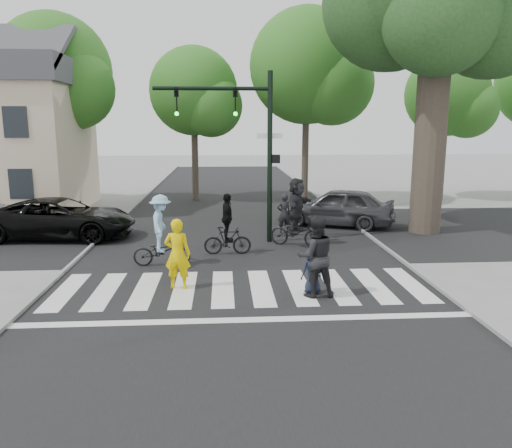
{
  "coord_description": "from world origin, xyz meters",
  "views": [
    {
      "loc": [
        -0.46,
        -11.42,
        4.16
      ],
      "look_at": [
        0.5,
        3.0,
        1.3
      ],
      "focal_mm": 35.0,
      "sensor_mm": 36.0,
      "label": 1
    }
  ],
  "objects_px": {
    "pedestrian_adult": "(316,256)",
    "car_suv": "(60,218)",
    "pedestrian_woman": "(177,254)",
    "cyclist_left": "(161,235)",
    "pedestrian_child": "(312,271)",
    "cyclist_mid": "(227,230)",
    "cyclist_right": "(296,216)",
    "traffic_signal": "(246,133)",
    "car_grey": "(337,207)"
  },
  "relations": [
    {
      "from": "car_grey",
      "to": "car_suv",
      "type": "bearing_deg",
      "value": -58.41
    },
    {
      "from": "pedestrian_woman",
      "to": "car_suv",
      "type": "distance_m",
      "value": 7.91
    },
    {
      "from": "car_suv",
      "to": "pedestrian_woman",
      "type": "bearing_deg",
      "value": -137.7
    },
    {
      "from": "pedestrian_child",
      "to": "cyclist_mid",
      "type": "height_order",
      "value": "cyclist_mid"
    },
    {
      "from": "pedestrian_woman",
      "to": "cyclist_left",
      "type": "xyz_separation_m",
      "value": [
        -0.67,
        2.19,
        0.01
      ]
    },
    {
      "from": "pedestrian_child",
      "to": "car_grey",
      "type": "distance_m",
      "value": 8.88
    },
    {
      "from": "pedestrian_woman",
      "to": "pedestrian_child",
      "type": "distance_m",
      "value": 3.46
    },
    {
      "from": "traffic_signal",
      "to": "car_suv",
      "type": "height_order",
      "value": "traffic_signal"
    },
    {
      "from": "pedestrian_woman",
      "to": "cyclist_right",
      "type": "xyz_separation_m",
      "value": [
        3.72,
        4.38,
        0.15
      ]
    },
    {
      "from": "traffic_signal",
      "to": "pedestrian_woman",
      "type": "height_order",
      "value": "traffic_signal"
    },
    {
      "from": "pedestrian_child",
      "to": "car_suv",
      "type": "bearing_deg",
      "value": -57.78
    },
    {
      "from": "cyclist_right",
      "to": "pedestrian_child",
      "type": "bearing_deg",
      "value": -93.79
    },
    {
      "from": "cyclist_left",
      "to": "cyclist_right",
      "type": "xyz_separation_m",
      "value": [
        4.39,
        2.19,
        0.14
      ]
    },
    {
      "from": "cyclist_left",
      "to": "cyclist_mid",
      "type": "xyz_separation_m",
      "value": [
        1.98,
        1.24,
        -0.11
      ]
    },
    {
      "from": "cyclist_mid",
      "to": "car_grey",
      "type": "height_order",
      "value": "cyclist_mid"
    },
    {
      "from": "pedestrian_woman",
      "to": "cyclist_left",
      "type": "height_order",
      "value": "cyclist_left"
    },
    {
      "from": "pedestrian_child",
      "to": "cyclist_right",
      "type": "bearing_deg",
      "value": -111.95
    },
    {
      "from": "traffic_signal",
      "to": "car_suv",
      "type": "bearing_deg",
      "value": 170.89
    },
    {
      "from": "cyclist_right",
      "to": "car_suv",
      "type": "height_order",
      "value": "cyclist_right"
    },
    {
      "from": "pedestrian_adult",
      "to": "car_grey",
      "type": "distance_m",
      "value": 9.05
    },
    {
      "from": "cyclist_mid",
      "to": "car_grey",
      "type": "xyz_separation_m",
      "value": [
        4.64,
        4.45,
        -0.02
      ]
    },
    {
      "from": "car_grey",
      "to": "pedestrian_child",
      "type": "bearing_deg",
      "value": 6.16
    },
    {
      "from": "cyclist_mid",
      "to": "cyclist_right",
      "type": "xyz_separation_m",
      "value": [
        2.41,
        0.95,
        0.24
      ]
    },
    {
      "from": "cyclist_mid",
      "to": "cyclist_right",
      "type": "height_order",
      "value": "cyclist_right"
    },
    {
      "from": "pedestrian_child",
      "to": "pedestrian_adult",
      "type": "distance_m",
      "value": 0.47
    },
    {
      "from": "cyclist_left",
      "to": "car_grey",
      "type": "relative_size",
      "value": 0.46
    },
    {
      "from": "cyclist_left",
      "to": "car_suv",
      "type": "relative_size",
      "value": 0.4
    },
    {
      "from": "pedestrian_woman",
      "to": "cyclist_mid",
      "type": "xyz_separation_m",
      "value": [
        1.31,
        3.43,
        -0.1
      ]
    },
    {
      "from": "pedestrian_adult",
      "to": "cyclist_left",
      "type": "relative_size",
      "value": 0.94
    },
    {
      "from": "pedestrian_adult",
      "to": "car_suv",
      "type": "height_order",
      "value": "pedestrian_adult"
    },
    {
      "from": "pedestrian_woman",
      "to": "pedestrian_adult",
      "type": "xyz_separation_m",
      "value": [
        3.43,
        -0.81,
        0.09
      ]
    },
    {
      "from": "pedestrian_child",
      "to": "cyclist_mid",
      "type": "xyz_separation_m",
      "value": [
        -2.08,
        4.05,
        0.24
      ]
    },
    {
      "from": "pedestrian_child",
      "to": "cyclist_right",
      "type": "distance_m",
      "value": 5.04
    },
    {
      "from": "pedestrian_child",
      "to": "car_suv",
      "type": "distance_m",
      "value": 10.74
    },
    {
      "from": "car_suv",
      "to": "car_grey",
      "type": "xyz_separation_m",
      "value": [
        10.83,
        1.65,
        0.05
      ]
    },
    {
      "from": "pedestrian_child",
      "to": "car_suv",
      "type": "height_order",
      "value": "car_suv"
    },
    {
      "from": "pedestrian_adult",
      "to": "pedestrian_child",
      "type": "bearing_deg",
      "value": -80.83
    },
    {
      "from": "traffic_signal",
      "to": "cyclist_left",
      "type": "height_order",
      "value": "traffic_signal"
    },
    {
      "from": "cyclist_right",
      "to": "car_suv",
      "type": "bearing_deg",
      "value": 167.91
    },
    {
      "from": "pedestrian_adult",
      "to": "car_suv",
      "type": "distance_m",
      "value": 10.89
    },
    {
      "from": "cyclist_right",
      "to": "cyclist_left",
      "type": "bearing_deg",
      "value": -153.47
    },
    {
      "from": "cyclist_left",
      "to": "car_suv",
      "type": "xyz_separation_m",
      "value": [
        -4.21,
        4.04,
        -0.18
      ]
    },
    {
      "from": "traffic_signal",
      "to": "pedestrian_adult",
      "type": "height_order",
      "value": "traffic_signal"
    },
    {
      "from": "traffic_signal",
      "to": "pedestrian_woman",
      "type": "bearing_deg",
      "value": -111.36
    },
    {
      "from": "cyclist_right",
      "to": "cyclist_mid",
      "type": "bearing_deg",
      "value": -158.44
    },
    {
      "from": "traffic_signal",
      "to": "pedestrian_child",
      "type": "distance_m",
      "value": 6.78
    },
    {
      "from": "pedestrian_child",
      "to": "car_suv",
      "type": "relative_size",
      "value": 0.22
    },
    {
      "from": "car_suv",
      "to": "cyclist_left",
      "type": "bearing_deg",
      "value": -129.59
    },
    {
      "from": "pedestrian_adult",
      "to": "cyclist_left",
      "type": "xyz_separation_m",
      "value": [
        -4.1,
        3.0,
        -0.08
      ]
    },
    {
      "from": "cyclist_left",
      "to": "pedestrian_child",
      "type": "bearing_deg",
      "value": -34.72
    }
  ]
}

